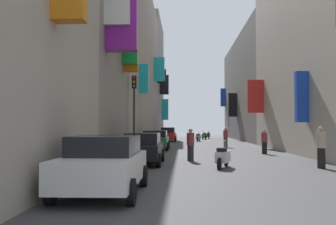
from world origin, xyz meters
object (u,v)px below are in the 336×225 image
at_px(parked_car_grey, 169,134).
at_px(scooter_silver, 198,137).
at_px(pedestrian_near_right, 191,145).
at_px(scooter_red, 165,140).
at_px(pedestrian_near_left, 226,137).
at_px(scooter_white, 223,157).
at_px(pedestrian_mid_street, 321,147).
at_px(parked_car_red, 168,134).
at_px(pedestrian_crossing, 264,142).
at_px(parked_car_white, 104,163).
at_px(traffic_light_near_corner, 134,102).
at_px(parked_car_black, 143,148).
at_px(parked_car_green, 155,139).
at_px(scooter_green, 204,136).
at_px(scooter_blue, 209,135).

xyz_separation_m(parked_car_grey, scooter_silver, (3.55, -6.66, -0.28)).
relative_size(parked_car_grey, pedestrian_near_right, 2.68).
height_order(scooter_red, pedestrian_near_left, pedestrian_near_left).
relative_size(scooter_white, pedestrian_mid_street, 1.04).
bearing_deg(parked_car_red, scooter_white, -82.87).
bearing_deg(pedestrian_crossing, parked_car_white, -116.48).
bearing_deg(parked_car_white, pedestrian_mid_street, 38.89).
bearing_deg(scooter_red, pedestrian_near_left, -31.25).
xyz_separation_m(pedestrian_mid_street, traffic_light_near_corner, (-8.58, 6.32, 2.31)).
relative_size(parked_car_grey, parked_car_black, 1.07).
relative_size(parked_car_black, pedestrian_near_left, 2.51).
distance_m(parked_car_white, pedestrian_mid_street, 9.92).
relative_size(parked_car_green, pedestrian_near_right, 2.57).
bearing_deg(scooter_green, pedestrian_near_left, -87.57).
bearing_deg(parked_car_grey, pedestrian_mid_street, -77.54).
bearing_deg(parked_car_green, pedestrian_near_left, 30.96).
relative_size(pedestrian_near_left, traffic_light_near_corner, 0.34).
bearing_deg(pedestrian_near_left, parked_car_green, -149.04).
height_order(scooter_blue, traffic_light_near_corner, traffic_light_near_corner).
bearing_deg(pedestrian_near_left, pedestrian_crossing, -77.76).
xyz_separation_m(parked_car_black, pedestrian_near_right, (2.23, 1.65, 0.06)).
xyz_separation_m(parked_car_green, pedestrian_near_left, (5.52, 3.31, 0.06)).
relative_size(parked_car_red, pedestrian_near_right, 2.61).
distance_m(scooter_silver, pedestrian_mid_street, 27.73).
distance_m(parked_car_white, scooter_red, 24.69).
distance_m(parked_car_red, pedestrian_mid_street, 27.81).
bearing_deg(pedestrian_near_left, parked_car_white, -104.29).
relative_size(parked_car_grey, scooter_white, 2.42).
height_order(parked_car_white, pedestrian_near_right, pedestrian_near_right).
distance_m(parked_car_black, scooter_green, 32.11).
relative_size(parked_car_grey, pedestrian_near_left, 2.68).
bearing_deg(scooter_white, parked_car_red, 97.13).
relative_size(parked_car_black, traffic_light_near_corner, 0.86).
relative_size(parked_car_black, scooter_green, 2.18).
bearing_deg(parked_car_black, scooter_green, 81.83).
distance_m(parked_car_grey, scooter_blue, 5.82).
bearing_deg(pedestrian_mid_street, scooter_white, -179.09).
distance_m(scooter_silver, pedestrian_near_left, 12.21).
height_order(parked_car_red, pedestrian_mid_street, pedestrian_mid_street).
relative_size(scooter_silver, pedestrian_near_left, 1.08).
distance_m(pedestrian_near_left, pedestrian_mid_street, 15.51).
distance_m(parked_car_red, scooter_red, 8.36).
relative_size(scooter_red, scooter_white, 0.98).
bearing_deg(scooter_blue, parked_car_black, -98.66).
bearing_deg(scooter_silver, traffic_light_near_corner, -102.30).
bearing_deg(scooter_white, pedestrian_near_right, 111.84).
distance_m(scooter_blue, pedestrian_near_right, 33.49).
bearing_deg(scooter_red, pedestrian_crossing, -57.30).
height_order(parked_car_black, scooter_red, parked_car_black).
relative_size(parked_car_white, scooter_silver, 2.34).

